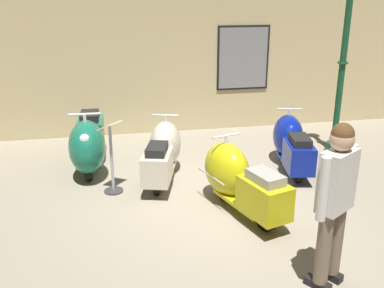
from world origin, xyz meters
TOP-DOWN VIEW (x-y plane):
  - ground_plane at (0.00, 0.00)m, footprint 60.00×60.00m
  - showroom_back_wall at (-0.17, 3.73)m, footprint 18.00×0.63m
  - scooter_0 at (-1.73, 1.74)m, footprint 0.60×1.79m
  - scooter_1 at (-0.58, 1.28)m, footprint 0.87×1.63m
  - scooter_2 at (0.24, 0.00)m, footprint 0.91×1.67m
  - scooter_3 at (1.56, 1.28)m, footprint 0.74×1.61m
  - lamppost at (2.66, 1.82)m, footprint 0.28×0.28m
  - visitor_0 at (0.66, -1.74)m, footprint 0.50×0.41m
  - info_stanchion at (-1.38, 0.88)m, footprint 0.38×0.39m

SIDE VIEW (x-z plane):
  - ground_plane at x=0.00m, z-range 0.00..0.00m
  - scooter_3 at x=1.56m, z-range -0.04..0.91m
  - scooter_1 at x=-0.58m, z-range -0.04..0.92m
  - scooter_2 at x=0.24m, z-range -0.04..0.94m
  - info_stanchion at x=-1.38m, z-range -0.09..1.00m
  - scooter_0 at x=-1.73m, z-range -0.05..1.04m
  - visitor_0 at x=0.66m, z-range 0.13..1.84m
  - lamppost at x=2.66m, z-range 0.08..3.17m
  - showroom_back_wall at x=-0.17m, z-range 0.00..3.85m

